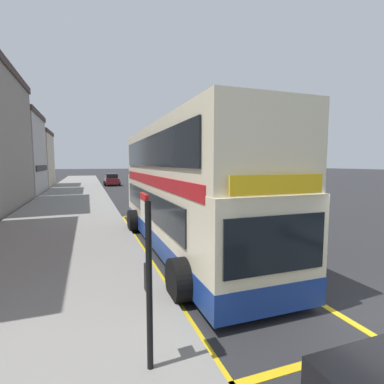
% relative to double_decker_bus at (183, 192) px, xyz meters
% --- Properties ---
extents(ground_plane, '(260.00, 260.00, 0.00)m').
position_rel_double_decker_bus_xyz_m(ground_plane, '(2.46, 25.30, -2.07)').
color(ground_plane, '#28282B').
extents(pavement_near, '(6.00, 76.00, 0.14)m').
position_rel_double_decker_bus_xyz_m(pavement_near, '(-4.54, 25.30, -2.00)').
color(pavement_near, gray).
rests_on(pavement_near, ground).
extents(double_decker_bus, '(3.22, 11.15, 4.40)m').
position_rel_double_decker_bus_xyz_m(double_decker_bus, '(0.00, 0.00, 0.00)').
color(double_decker_bus, beige).
rests_on(double_decker_bus, ground).
extents(bus_bay_markings, '(3.14, 13.83, 0.01)m').
position_rel_double_decker_bus_xyz_m(bus_bay_markings, '(0.02, 0.21, -2.06)').
color(bus_bay_markings, gold).
rests_on(bus_bay_markings, ground).
extents(bus_stop_sign, '(0.09, 0.51, 2.52)m').
position_rel_double_decker_bus_xyz_m(bus_stop_sign, '(-2.48, -5.98, -0.42)').
color(bus_stop_sign, black).
rests_on(bus_stop_sign, pavement_near).
extents(terrace_mid, '(7.42, 7.70, 8.23)m').
position_rel_double_decker_bus_xyz_m(terrace_mid, '(-11.38, 32.70, 1.61)').
color(terrace_mid, beige).
rests_on(terrace_mid, ground).
extents(parked_car_silver_kerbside, '(2.09, 4.20, 1.62)m').
position_rel_double_decker_bus_xyz_m(parked_car_silver_kerbside, '(5.37, 14.18, -1.27)').
color(parked_car_silver_kerbside, '#B2B5BA').
rests_on(parked_car_silver_kerbside, ground).
extents(parked_car_maroon_across, '(2.09, 4.20, 1.62)m').
position_rel_double_decker_bus_xyz_m(parked_car_maroon_across, '(-0.17, 31.68, -1.27)').
color(parked_car_maroon_across, maroon).
rests_on(parked_car_maroon_across, ground).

